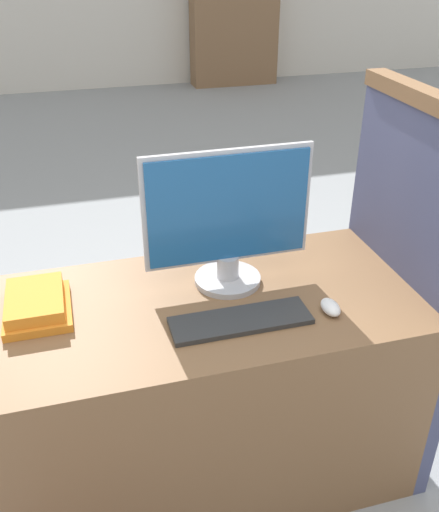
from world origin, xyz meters
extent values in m
cube|color=brown|center=(0.00, 0.33, 0.37)|extent=(1.38, 0.67, 0.73)
cube|color=#474C70|center=(0.71, 0.34, 0.64)|extent=(0.05, 0.67, 1.28)
cube|color=brown|center=(0.71, 0.34, 1.31)|extent=(0.07, 0.67, 0.05)
cylinder|color=#B7B7BC|center=(0.12, 0.42, 0.74)|extent=(0.22, 0.22, 0.02)
cylinder|color=#B7B7BC|center=(0.12, 0.42, 0.79)|extent=(0.07, 0.07, 0.08)
cube|color=#B7B7BC|center=(0.12, 0.43, 1.00)|extent=(0.53, 0.01, 0.37)
cube|color=#1E5693|center=(0.12, 0.42, 1.00)|extent=(0.51, 0.02, 0.34)
cube|color=#2D2D2D|center=(0.10, 0.20, 0.74)|extent=(0.42, 0.13, 0.02)
ellipsoid|color=white|center=(0.37, 0.17, 0.75)|extent=(0.05, 0.09, 0.04)
cube|color=orange|center=(-0.48, 0.41, 0.75)|extent=(0.20, 0.25, 0.03)
cube|color=orange|center=(-0.48, 0.41, 0.78)|extent=(0.17, 0.23, 0.04)
cube|color=#846042|center=(1.88, 6.14, 0.89)|extent=(1.07, 0.32, 1.79)
camera|label=1|loc=(-0.33, -1.10, 1.74)|focal=40.00mm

